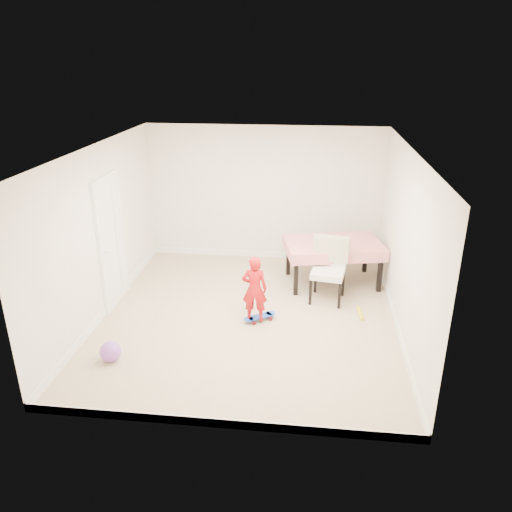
# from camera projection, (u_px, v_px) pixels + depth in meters

# --- Properties ---
(ground) EXTENTS (5.00, 5.00, 0.00)m
(ground) POSITION_uv_depth(u_px,v_px,m) (248.00, 317.00, 7.77)
(ground) COLOR tan
(ground) RESTS_ON ground
(ceiling) EXTENTS (4.50, 5.00, 0.04)m
(ceiling) POSITION_uv_depth(u_px,v_px,m) (247.00, 151.00, 6.79)
(ceiling) COLOR white
(ceiling) RESTS_ON wall_back
(wall_back) EXTENTS (4.50, 0.04, 2.60)m
(wall_back) POSITION_uv_depth(u_px,v_px,m) (264.00, 194.00, 9.56)
(wall_back) COLOR silver
(wall_back) RESTS_ON ground
(wall_front) EXTENTS (4.50, 0.04, 2.60)m
(wall_front) POSITION_uv_depth(u_px,v_px,m) (216.00, 323.00, 4.99)
(wall_front) COLOR silver
(wall_front) RESTS_ON ground
(wall_left) EXTENTS (0.04, 5.00, 2.60)m
(wall_left) POSITION_uv_depth(u_px,v_px,m) (101.00, 233.00, 7.51)
(wall_left) COLOR silver
(wall_left) RESTS_ON ground
(wall_right) EXTENTS (0.04, 5.00, 2.60)m
(wall_right) POSITION_uv_depth(u_px,v_px,m) (404.00, 245.00, 7.04)
(wall_right) COLOR silver
(wall_right) RESTS_ON ground
(door) EXTENTS (0.11, 0.94, 2.11)m
(door) POSITION_uv_depth(u_px,v_px,m) (111.00, 243.00, 7.89)
(door) COLOR white
(door) RESTS_ON ground
(baseboard_back) EXTENTS (4.50, 0.02, 0.12)m
(baseboard_back) POSITION_uv_depth(u_px,v_px,m) (264.00, 254.00, 10.04)
(baseboard_back) COLOR white
(baseboard_back) RESTS_ON ground
(baseboard_front) EXTENTS (4.50, 0.02, 0.12)m
(baseboard_front) POSITION_uv_depth(u_px,v_px,m) (219.00, 423.00, 5.45)
(baseboard_front) COLOR white
(baseboard_front) RESTS_ON ground
(baseboard_left) EXTENTS (0.02, 5.00, 0.12)m
(baseboard_left) POSITION_uv_depth(u_px,v_px,m) (110.00, 306.00, 7.98)
(baseboard_left) COLOR white
(baseboard_left) RESTS_ON ground
(baseboard_right) EXTENTS (0.02, 5.00, 0.12)m
(baseboard_right) POSITION_uv_depth(u_px,v_px,m) (395.00, 322.00, 7.51)
(baseboard_right) COLOR white
(baseboard_right) RESTS_ON ground
(dining_table) EXTENTS (1.82, 1.34, 0.77)m
(dining_table) POSITION_uv_depth(u_px,v_px,m) (333.00, 263.00, 8.79)
(dining_table) COLOR #AB0914
(dining_table) RESTS_ON ground
(dining_chair) EXTENTS (0.68, 0.74, 1.05)m
(dining_chair) POSITION_uv_depth(u_px,v_px,m) (328.00, 271.00, 8.11)
(dining_chair) COLOR white
(dining_chair) RESTS_ON ground
(skateboard) EXTENTS (0.54, 0.45, 0.08)m
(skateboard) POSITION_uv_depth(u_px,v_px,m) (260.00, 318.00, 7.65)
(skateboard) COLOR blue
(skateboard) RESTS_ON ground
(child) EXTENTS (0.39, 0.26, 1.04)m
(child) POSITION_uv_depth(u_px,v_px,m) (255.00, 291.00, 7.43)
(child) COLOR red
(child) RESTS_ON ground
(balloon) EXTENTS (0.28, 0.28, 0.28)m
(balloon) POSITION_uv_depth(u_px,v_px,m) (110.00, 351.00, 6.62)
(balloon) COLOR #9152C4
(balloon) RESTS_ON ground
(foam_toy) EXTENTS (0.10, 0.40, 0.06)m
(foam_toy) POSITION_uv_depth(u_px,v_px,m) (360.00, 313.00, 7.81)
(foam_toy) COLOR yellow
(foam_toy) RESTS_ON ground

